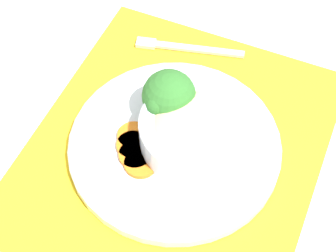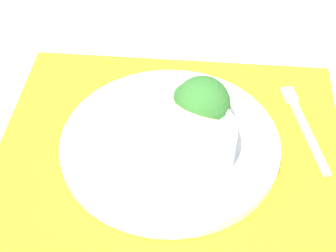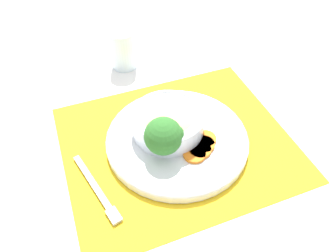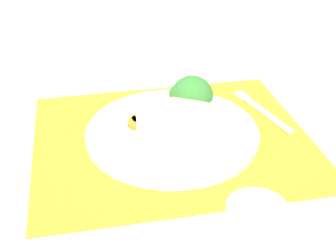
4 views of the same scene
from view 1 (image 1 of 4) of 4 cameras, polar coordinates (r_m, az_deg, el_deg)
ground_plane at (r=0.83m, az=0.67°, el=-2.50°), size 4.00×4.00×0.00m
placemat at (r=0.83m, az=0.67°, el=-2.42°), size 0.54×0.47×0.00m
plate at (r=0.82m, az=0.68°, el=-1.92°), size 0.31×0.31×0.02m
bowl at (r=0.79m, az=2.73°, el=-0.40°), size 0.16×0.16×0.06m
broccoli_floret at (r=0.81m, az=0.07°, el=3.04°), size 0.08×0.08×0.09m
carrot_slice_near at (r=0.82m, az=-3.53°, el=-1.00°), size 0.05×0.05×0.01m
carrot_slice_middle at (r=0.81m, az=-3.60°, el=-1.98°), size 0.05×0.05×0.01m
carrot_slice_far at (r=0.80m, az=-3.35°, el=-2.94°), size 0.05×0.05×0.01m
carrot_slice_extra at (r=0.79m, az=-2.79°, el=-3.83°), size 0.05×0.05×0.01m
fork at (r=0.95m, az=1.11°, el=8.03°), size 0.04×0.18×0.01m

